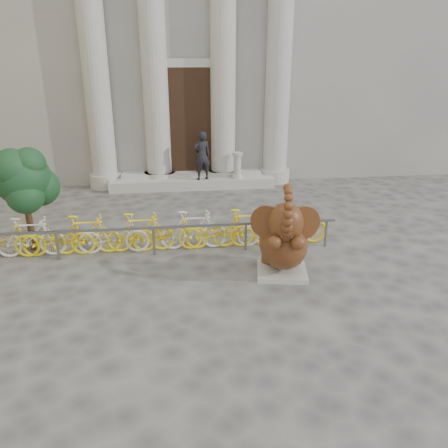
{
  "coord_description": "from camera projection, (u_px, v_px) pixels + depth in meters",
  "views": [
    {
      "loc": [
        -0.73,
        -6.4,
        4.43
      ],
      "look_at": [
        0.33,
        2.39,
        1.1
      ],
      "focal_mm": 35.0,
      "sensor_mm": 36.0,
      "label": 1
    }
  ],
  "objects": [
    {
      "name": "ground",
      "position": [
        222.0,
        332.0,
        7.59
      ],
      "size": [
        80.0,
        80.0,
        0.0
      ],
      "primitive_type": "plane",
      "color": "#474442",
      "rests_on": "ground"
    },
    {
      "name": "classical_building",
      "position": [
        182.0,
        23.0,
        19.37
      ],
      "size": [
        22.0,
        10.7,
        12.0
      ],
      "color": "gray",
      "rests_on": "ground"
    },
    {
      "name": "entrance_steps",
      "position": [
        192.0,
        182.0,
        16.26
      ],
      "size": [
        6.0,
        1.2,
        0.36
      ],
      "primitive_type": "cube",
      "color": "#A8A59E",
      "rests_on": "ground"
    },
    {
      "name": "elephant_statue",
      "position": [
        283.0,
        242.0,
        9.35
      ],
      "size": [
        1.42,
        1.68,
        2.16
      ],
      "rotation": [
        0.0,
        0.0,
        -0.19
      ],
      "color": "#A8A59E",
      "rests_on": "ground"
    },
    {
      "name": "bike_rack",
      "position": [
        153.0,
        232.0,
        10.66
      ],
      "size": [
        8.97,
        0.53,
        1.0
      ],
      "color": "slate",
      "rests_on": "ground"
    },
    {
      "name": "tree",
      "position": [
        24.0,
        180.0,
        10.28
      ],
      "size": [
        1.48,
        1.35,
        2.57
      ],
      "color": "#332114",
      "rests_on": "ground"
    },
    {
      "name": "pedestrian",
      "position": [
        202.0,
        156.0,
        15.61
      ],
      "size": [
        0.73,
        0.58,
        1.74
      ],
      "primitive_type": "imported",
      "rotation": [
        0.0,
        0.0,
        3.43
      ],
      "color": "black",
      "rests_on": "entrance_steps"
    },
    {
      "name": "balustrade_post",
      "position": [
        237.0,
        166.0,
        15.95
      ],
      "size": [
        0.39,
        0.39,
        0.95
      ],
      "color": "#A8A59E",
      "rests_on": "entrance_steps"
    }
  ]
}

